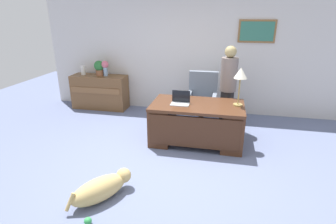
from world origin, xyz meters
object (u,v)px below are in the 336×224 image
armchair (202,101)px  potted_plant (99,67)px  dog_lying (102,188)px  person_standing (228,88)px  credenza (100,92)px  vase_with_flowers (105,67)px  desk_lamp (241,76)px  vase_empty (83,70)px  laptop (180,101)px  dog_toy_ball (88,221)px  desk (197,122)px

armchair → potted_plant: (-2.51, 0.44, 0.53)m
dog_lying → person_standing: bearing=60.1°
credenza → vase_with_flowers: vase_with_flowers is taller
vase_with_flowers → dog_lying: bearing=-67.4°
desk_lamp → vase_with_flowers: desk_lamp is taller
credenza → dog_lying: size_ratio=1.68×
person_standing → vase_empty: bearing=169.4°
laptop → vase_empty: (-2.64, 1.45, 0.14)m
credenza → armchair: bearing=-9.8°
credenza → vase_empty: bearing=179.8°
vase_empty → armchair: bearing=-8.6°
desk_lamp → vase_empty: 3.88m
credenza → laptop: size_ratio=4.19×
armchair → laptop: bearing=-106.6°
armchair → vase_empty: (-2.94, 0.44, 0.44)m
person_standing → laptop: size_ratio=5.21×
armchair → dog_toy_ball: armchair is taller
armchair → desk_lamp: (0.69, -0.89, 0.77)m
vase_with_flowers → potted_plant: 0.15m
desk_lamp → vase_empty: bearing=159.8°
armchair → dog_lying: size_ratio=1.36×
vase_empty → potted_plant: (0.43, 0.00, 0.09)m
desk → credenza: size_ratio=1.21×
person_standing → desk_lamp: size_ratio=2.53×
credenza → dog_lying: 3.63m
person_standing → vase_empty: 3.51m
laptop → desk_lamp: size_ratio=0.49×
laptop → vase_empty: vase_empty is taller
person_standing → dog_lying: bearing=-119.9°
vase_with_flowers → desk_lamp: bearing=-23.6°
desk_lamp → potted_plant: size_ratio=1.83×
credenza → armchair: (2.55, -0.44, 0.08)m
dog_toy_ball → desk_lamp: bearing=55.3°
desk_lamp → dog_toy_ball: size_ratio=7.61×
armchair → vase_with_flowers: bearing=169.4°
laptop → vase_with_flowers: size_ratio=0.89×
desk → desk_lamp: desk_lamp is taller
laptop → potted_plant: size_ratio=0.89×
desk → potted_plant: size_ratio=4.49×
credenza → dog_lying: bearing=-64.6°
desk → armchair: (0.00, 0.98, 0.09)m
credenza → dog_toy_ball: 4.06m
person_standing → potted_plant: 3.09m
credenza → desk: bearing=-29.2°
desk → vase_with_flowers: size_ratio=4.48×
credenza → vase_empty: 0.65m
desk_lamp → vase_with_flowers: bearing=156.4°
credenza → vase_with_flowers: (0.19, 0.00, 0.63)m
person_standing → vase_with_flowers: (-2.87, 0.65, 0.18)m
desk_lamp → vase_with_flowers: (-3.05, 1.33, -0.21)m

